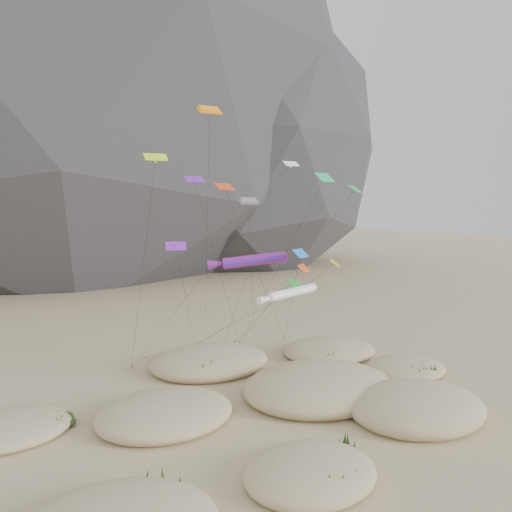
# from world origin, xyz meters

# --- Properties ---
(ground) EXTENTS (500.00, 500.00, 0.00)m
(ground) POSITION_xyz_m (0.00, 0.00, 0.00)
(ground) COLOR #CCB789
(ground) RESTS_ON ground
(rock_headland) EXTENTS (226.37, 148.64, 177.50)m
(rock_headland) POSITION_xyz_m (6.37, 118.72, 72.68)
(rock_headland) COLOR black
(rock_headland) RESTS_ON ground
(dunes) EXTENTS (50.47, 36.88, 3.67)m
(dunes) POSITION_xyz_m (-0.96, 4.06, 0.70)
(dunes) COLOR #CCB789
(dunes) RESTS_ON ground
(dune_grass) EXTENTS (41.18, 27.44, 1.52)m
(dune_grass) POSITION_xyz_m (-0.78, 4.03, 0.85)
(dune_grass) COLOR black
(dune_grass) RESTS_ON ground
(kite_stakes) EXTENTS (22.77, 4.88, 0.30)m
(kite_stakes) POSITION_xyz_m (2.04, 23.55, 0.15)
(kite_stakes) COLOR #3F2D1E
(kite_stakes) RESTS_ON ground
(rainbow_tube_kite) EXTENTS (8.53, 14.85, 13.98)m
(rainbow_tube_kite) POSITION_xyz_m (2.15, 13.24, 12.96)
(rainbow_tube_kite) COLOR red
(rainbow_tube_kite) RESTS_ON ground
(white_tube_kite) EXTENTS (8.31, 19.05, 11.14)m
(white_tube_kite) POSITION_xyz_m (2.22, 5.78, 10.40)
(white_tube_kite) COLOR white
(white_tube_kite) RESTS_ON ground
(orange_parafoil) EXTENTS (7.89, 15.66, 29.39)m
(orange_parafoil) POSITION_xyz_m (-2.78, 13.19, 28.49)
(orange_parafoil) COLOR orange
(orange_parafoil) RESTS_ON ground
(multi_parafoil) EXTENTS (8.38, 11.09, 20.06)m
(multi_parafoil) POSITION_xyz_m (3.47, 15.61, 19.37)
(multi_parafoil) COLOR red
(multi_parafoil) RESTS_ON ground
(delta_kites) EXTENTS (28.81, 18.62, 24.08)m
(delta_kites) POSITION_xyz_m (4.40, 10.86, 17.35)
(delta_kites) COLOR #E74015
(delta_kites) RESTS_ON ground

